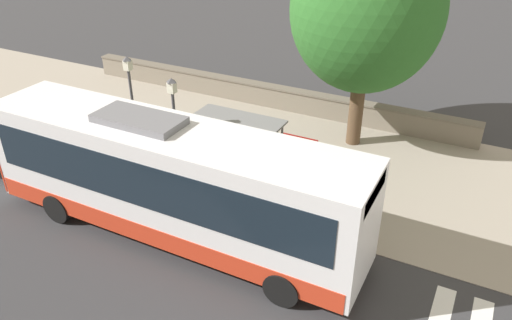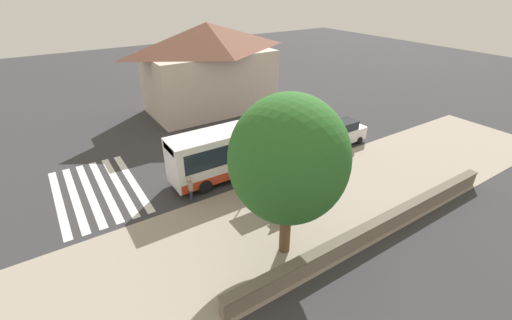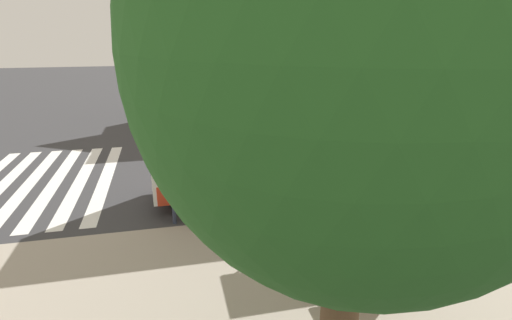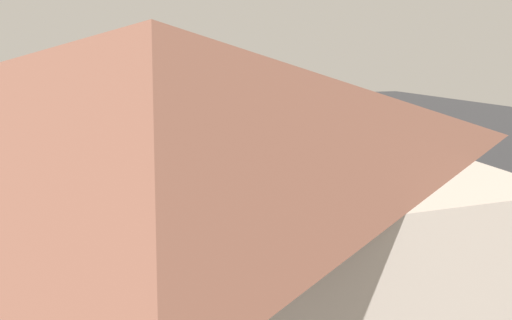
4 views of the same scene
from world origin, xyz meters
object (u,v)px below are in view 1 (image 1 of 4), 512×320
at_px(street_lamp_near, 133,103).
at_px(shade_tree, 367,9).
at_px(street_lamp_far, 175,127).
at_px(bench, 298,147).
at_px(pedestrian, 360,227).
at_px(bus, 170,179).
at_px(bus_shelter, 239,130).

height_order(street_lamp_near, shade_tree, shade_tree).
height_order(street_lamp_far, shade_tree, shade_tree).
bearing_deg(bench, street_lamp_far, -34.25).
height_order(pedestrian, bench, pedestrian).
distance_m(bus, street_lamp_far, 2.59).
distance_m(bus, shade_tree, 9.74).
xyz_separation_m(pedestrian, street_lamp_far, (-0.63, -6.71, 1.43)).
bearing_deg(street_lamp_near, bus, 51.34).
bearing_deg(bus, bus_shelter, 175.89).
relative_size(bus, shade_tree, 1.38).
relative_size(bench, street_lamp_far, 0.37).
height_order(bench, street_lamp_near, street_lamp_near).
height_order(bus_shelter, street_lamp_far, street_lamp_far).
bearing_deg(pedestrian, bus, -73.96).
bearing_deg(street_lamp_near, shade_tree, 128.79).
relative_size(bus_shelter, street_lamp_far, 0.77).
bearing_deg(bus_shelter, shade_tree, 149.49).
bearing_deg(bench, shade_tree, 144.59).
distance_m(pedestrian, street_lamp_near, 9.42).
xyz_separation_m(pedestrian, street_lamp_near, (-1.46, -9.19, 1.49)).
height_order(bus_shelter, bench, bus_shelter).
xyz_separation_m(pedestrian, shade_tree, (-6.97, -2.33, 4.47)).
distance_m(bus, street_lamp_near, 4.86).
relative_size(bus_shelter, street_lamp_near, 0.75).
relative_size(street_lamp_near, shade_tree, 0.50).
xyz_separation_m(bus, street_lamp_far, (-2.19, -1.29, 0.50)).
bearing_deg(pedestrian, bench, -140.57).
height_order(bus, shade_tree, shade_tree).
height_order(bus_shelter, street_lamp_near, street_lamp_near).
bearing_deg(street_lamp_near, pedestrian, 80.98).
xyz_separation_m(bus, pedestrian, (-1.56, 5.42, -0.93)).
relative_size(pedestrian, street_lamp_near, 0.42).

